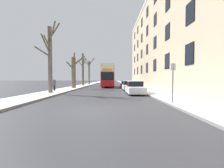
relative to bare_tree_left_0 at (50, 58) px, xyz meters
name	(u,v)px	position (x,y,z in m)	size (l,w,h in m)	color
ground_plane	(94,110)	(5.87, -8.56, -4.03)	(320.00, 320.00, 0.00)	#38383D
sidewalk_left	(95,83)	(-0.18, 44.44, -3.95)	(2.95, 130.00, 0.16)	slate
sidewalk_right	(124,83)	(11.91, 44.44, -3.95)	(2.95, 130.00, 0.16)	slate
terrace_facade_right	(172,42)	(17.89, 11.42, 4.54)	(9.10, 40.58, 17.12)	tan
bare_tree_left_0	(50,58)	(0.00, 0.00, 0.00)	(3.13, 1.83, 7.64)	brown
bare_tree_left_1	(74,71)	(0.29, 9.12, -1.05)	(3.25, 2.44, 6.07)	brown
bare_tree_left_2	(83,69)	(0.01, 18.60, -0.04)	(1.71, 2.61, 7.64)	brown
bare_tree_left_3	(89,71)	(0.09, 27.43, 0.05)	(3.69, 2.36, 8.28)	brown
double_decker_bus	(108,75)	(6.03, 15.20, -1.51)	(2.50, 10.23, 4.44)	red
parked_car_0	(135,88)	(9.38, -0.01, -3.36)	(1.76, 4.28, 1.46)	silver
parked_car_1	(129,86)	(9.38, 6.00, -3.37)	(1.81, 4.49, 1.41)	silver
parked_car_2	(125,85)	(9.38, 11.79, -3.42)	(1.70, 4.16, 1.29)	black
pedestrian_left_sidewalk	(54,84)	(-0.67, 2.92, -3.06)	(0.38, 0.38, 1.76)	black
street_sign_post	(173,81)	(10.74, -6.98, -2.49)	(0.32, 0.07, 2.69)	#4C4F54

